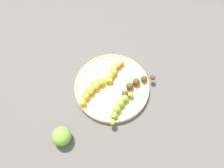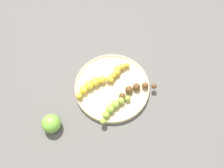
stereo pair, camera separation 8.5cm
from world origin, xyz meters
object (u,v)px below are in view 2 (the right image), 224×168
object	(u,v)px
apple_green	(51,123)
banana_green	(113,108)
fruit_bowl	(112,87)
banana_spotted	(118,71)
banana_overripe	(134,90)
banana_yellow	(93,84)

from	to	relation	value
apple_green	banana_green	bearing A→B (deg)	-145.56
fruit_bowl	banana_spotted	bearing A→B (deg)	-92.18
banana_spotted	banana_overripe	bearing A→B (deg)	168.24
fruit_bowl	banana_spotted	size ratio (longest dim) A/B	2.81
banana_green	fruit_bowl	bearing A→B (deg)	-41.01
banana_green	banana_overripe	xyz separation A→B (m)	(-0.05, -0.09, -0.00)
banana_spotted	apple_green	size ratio (longest dim) A/B	1.53
fruit_bowl	banana_green	distance (m)	0.10
fruit_bowl	apple_green	distance (m)	0.26
apple_green	fruit_bowl	bearing A→B (deg)	-125.17
banana_green	apple_green	xyz separation A→B (m)	(0.19, 0.13, -0.00)
banana_yellow	banana_overripe	distance (m)	0.16
banana_yellow	banana_green	world-z (taller)	banana_yellow
fruit_bowl	banana_yellow	distance (m)	0.08
banana_overripe	apple_green	xyz separation A→B (m)	(0.24, 0.22, 0.00)
banana_yellow	banana_overripe	size ratio (longest dim) A/B	0.96
banana_spotted	banana_yellow	bearing A→B (deg)	74.02
banana_green	apple_green	world-z (taller)	apple_green
banana_overripe	banana_spotted	distance (m)	0.10
fruit_bowl	banana_green	bearing A→B (deg)	112.64
banana_yellow	apple_green	distance (m)	0.21
banana_overripe	banana_spotted	bearing A→B (deg)	8.86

